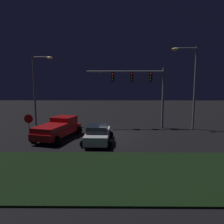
# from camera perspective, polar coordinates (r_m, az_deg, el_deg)

# --- Properties ---
(ground_plane) EXTENTS (80.00, 80.00, 0.00)m
(ground_plane) POSITION_cam_1_polar(r_m,az_deg,el_deg) (20.46, -0.02, -6.09)
(ground_plane) COLOR black
(grass_median) EXTENTS (21.16, 6.55, 0.10)m
(grass_median) POSITION_cam_1_polar(r_m,az_deg,el_deg) (12.10, -0.41, -15.88)
(grass_median) COLOR black
(grass_median) RESTS_ON ground_plane
(pickup_truck) EXTENTS (3.83, 5.74, 1.80)m
(pickup_truck) POSITION_cam_1_polar(r_m,az_deg,el_deg) (19.60, -14.04, -3.95)
(pickup_truck) COLOR maroon
(pickup_truck) RESTS_ON ground_plane
(car_sedan) EXTENTS (2.55, 4.44, 1.51)m
(car_sedan) POSITION_cam_1_polar(r_m,az_deg,el_deg) (17.64, -3.81, -5.90)
(car_sedan) COLOR #B7B7BC
(car_sedan) RESTS_ON ground_plane
(traffic_signal_gantry) EXTENTS (8.32, 0.56, 6.50)m
(traffic_signal_gantry) POSITION_cam_1_polar(r_m,az_deg,el_deg) (23.17, 7.63, 7.70)
(traffic_signal_gantry) COLOR slate
(traffic_signal_gantry) RESTS_ON ground_plane
(street_lamp_left) EXTENTS (2.36, 0.44, 7.92)m
(street_lamp_left) POSITION_cam_1_polar(r_m,az_deg,el_deg) (25.90, -19.13, 7.54)
(street_lamp_left) COLOR slate
(street_lamp_left) RESTS_ON ground_plane
(street_lamp_right) EXTENTS (2.61, 0.44, 8.54)m
(street_lamp_right) POSITION_cam_1_polar(r_m,az_deg,el_deg) (23.68, 20.18, 8.38)
(street_lamp_right) COLOR slate
(street_lamp_right) RESTS_ON ground_plane
(stop_sign) EXTENTS (0.76, 0.08, 2.23)m
(stop_sign) POSITION_cam_1_polar(r_m,az_deg,el_deg) (19.73, -21.34, -2.51)
(stop_sign) COLOR slate
(stop_sign) RESTS_ON ground_plane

